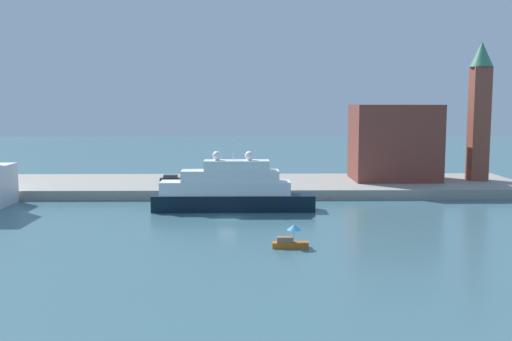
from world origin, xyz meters
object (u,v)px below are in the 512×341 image
at_px(small_motorboat, 290,239).
at_px(person_figure, 192,184).
at_px(harbor_building, 394,142).
at_px(parked_car, 172,179).
at_px(mooring_bollard, 274,187).
at_px(large_yacht, 231,190).
at_px(bell_tower, 480,105).

relative_size(small_motorboat, person_figure, 2.45).
xyz_separation_m(small_motorboat, harbor_building, (23.74, 47.60, 7.99)).
distance_m(parked_car, mooring_bollard, 21.07).
distance_m(large_yacht, harbor_building, 39.55).
distance_m(large_yacht, person_figure, 14.16).
xyz_separation_m(harbor_building, parked_car, (-43.01, -3.41, -6.70)).
xyz_separation_m(small_motorboat, parked_car, (-19.27, 44.19, 1.30)).
relative_size(small_motorboat, parked_car, 0.95).
bearing_deg(bell_tower, small_motorboat, -130.53).
bearing_deg(small_motorboat, harbor_building, 63.49).
height_order(large_yacht, mooring_bollard, large_yacht).
bearing_deg(bell_tower, large_yacht, -154.68).
relative_size(bell_tower, parked_car, 5.96).
relative_size(harbor_building, person_figure, 9.38).
distance_m(bell_tower, person_figure, 57.06).
relative_size(large_yacht, small_motorboat, 5.97).
distance_m(large_yacht, bell_tower, 53.88).
relative_size(parked_car, person_figure, 2.59).
bearing_deg(bell_tower, parked_car, -177.79).
bearing_deg(parked_car, large_yacht, -59.68).
distance_m(harbor_building, mooring_bollard, 27.85).
bearing_deg(small_motorboat, large_yacht, 107.34).
bearing_deg(bell_tower, harbor_building, 175.95).
height_order(small_motorboat, parked_car, parked_car).
height_order(large_yacht, small_motorboat, large_yacht).
bearing_deg(bell_tower, person_figure, -169.41).
distance_m(small_motorboat, person_figure, 39.19).
bearing_deg(mooring_bollard, small_motorboat, -89.64).
bearing_deg(parked_car, bell_tower, 2.21).
bearing_deg(mooring_bollard, harbor_building, 27.37).
distance_m(parked_car, person_figure, 9.12).
distance_m(bell_tower, mooring_bollard, 43.83).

